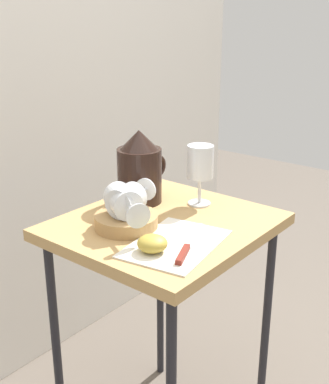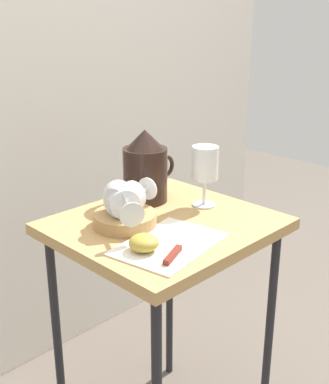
# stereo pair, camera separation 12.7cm
# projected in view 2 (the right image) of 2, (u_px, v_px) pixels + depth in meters

# --- Properties ---
(curtain_drape) EXTENTS (2.40, 0.03, 1.80)m
(curtain_drape) POSITION_uv_depth(u_px,v_px,m) (31.00, 118.00, 1.66)
(curtain_drape) COLOR silver
(curtain_drape) RESTS_ON ground_plane
(table) EXTENTS (0.53, 0.48, 0.72)m
(table) POSITION_uv_depth(u_px,v_px,m) (164.00, 248.00, 1.33)
(table) COLOR tan
(table) RESTS_ON ground_plane
(linen_napkin) EXTENTS (0.29, 0.22, 0.00)m
(linen_napkin) POSITION_uv_depth(u_px,v_px,m) (169.00, 244.00, 1.17)
(linen_napkin) COLOR silver
(linen_napkin) RESTS_ON table
(basket_tray) EXTENTS (0.16, 0.16, 0.03)m
(basket_tray) POSITION_uv_depth(u_px,v_px,m) (125.00, 219.00, 1.27)
(basket_tray) COLOR #AD8451
(basket_tray) RESTS_ON table
(pitcher) EXTENTS (0.18, 0.13, 0.21)m
(pitcher) POSITION_uv_depth(u_px,v_px,m) (145.00, 172.00, 1.42)
(pitcher) COLOR black
(pitcher) RESTS_ON table
(wine_glass_upright) EXTENTS (0.07, 0.07, 0.17)m
(wine_glass_upright) POSITION_uv_depth(u_px,v_px,m) (206.00, 166.00, 1.37)
(wine_glass_upright) COLOR silver
(wine_glass_upright) RESTS_ON table
(wine_glass_tipped_near) EXTENTS (0.13, 0.17, 0.08)m
(wine_glass_tipped_near) POSITION_uv_depth(u_px,v_px,m) (122.00, 200.00, 1.24)
(wine_glass_tipped_near) COLOR silver
(wine_glass_tipped_near) RESTS_ON basket_tray
(wine_glass_tipped_far) EXTENTS (0.15, 0.09, 0.08)m
(wine_glass_tipped_far) POSITION_uv_depth(u_px,v_px,m) (126.00, 199.00, 1.25)
(wine_glass_tipped_far) COLOR silver
(wine_glass_tipped_far) RESTS_ON basket_tray
(apple_half_left) EXTENTS (0.07, 0.07, 0.04)m
(apple_half_left) POSITION_uv_depth(u_px,v_px,m) (144.00, 243.00, 1.13)
(apple_half_left) COLOR #B29938
(apple_half_left) RESTS_ON linen_napkin
(knife) EXTENTS (0.22, 0.10, 0.01)m
(knife) POSITION_uv_depth(u_px,v_px,m) (178.00, 249.00, 1.13)
(knife) COLOR silver
(knife) RESTS_ON linen_napkin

